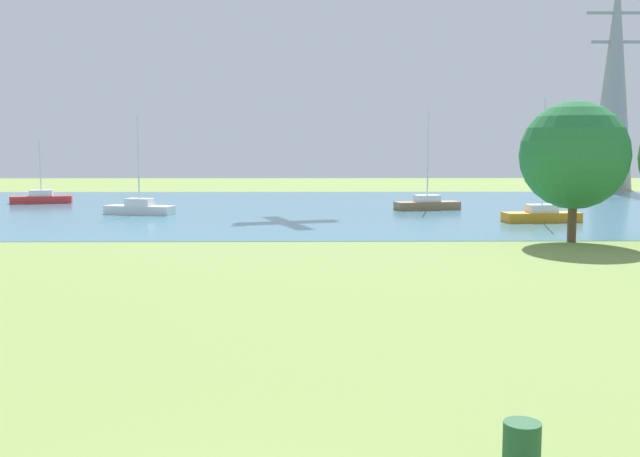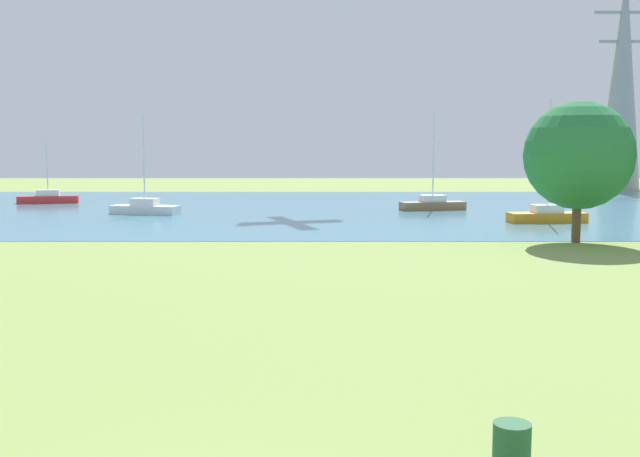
{
  "view_description": "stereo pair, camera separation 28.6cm",
  "coord_description": "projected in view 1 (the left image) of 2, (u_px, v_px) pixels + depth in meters",
  "views": [
    {
      "loc": [
        1.31,
        -7.82,
        4.88
      ],
      "look_at": [
        1.61,
        16.93,
        2.12
      ],
      "focal_mm": 42.56,
      "sensor_mm": 36.0,
      "label": 1
    },
    {
      "loc": [
        1.6,
        -7.82,
        4.88
      ],
      "look_at": [
        1.61,
        16.93,
        2.12
      ],
      "focal_mm": 42.56,
      "sensor_mm": 36.0,
      "label": 2
    }
  ],
  "objects": [
    {
      "name": "electricity_pylon",
      "position": [
        614.0,
        80.0,
        80.71
      ],
      "size": [
        6.4,
        4.4,
        23.33
      ],
      "color": "gray",
      "rests_on": "ground"
    },
    {
      "name": "sailboat_brown",
      "position": [
        427.0,
        204.0,
        56.56
      ],
      "size": [
        5.01,
        2.51,
        7.3
      ],
      "color": "brown",
      "rests_on": "water_surface"
    },
    {
      "name": "sailboat_orange",
      "position": [
        542.0,
        215.0,
        47.65
      ],
      "size": [
        4.94,
        2.04,
        7.71
      ],
      "color": "orange",
      "rests_on": "water_surface"
    },
    {
      "name": "tree_west_near",
      "position": [
        574.0,
        155.0,
        37.59
      ],
      "size": [
        5.38,
        5.38,
        7.03
      ],
      "color": "brown",
      "rests_on": "ground"
    },
    {
      "name": "sailboat_red",
      "position": [
        41.0,
        198.0,
        62.73
      ],
      "size": [
        5.02,
        2.6,
        5.18
      ],
      "color": "red",
      "rests_on": "water_surface"
    },
    {
      "name": "water_surface",
      "position": [
        294.0,
        208.0,
        57.98
      ],
      "size": [
        140.0,
        40.0,
        0.02
      ],
      "primitive_type": "cube",
      "color": "teal",
      "rests_on": "ground"
    },
    {
      "name": "ground_plane",
      "position": [
        278.0,
        267.0,
        30.16
      ],
      "size": [
        160.0,
        160.0,
        0.0
      ],
      "primitive_type": "plane",
      "color": "#7F994C"
    },
    {
      "name": "litter_bin",
      "position": [
        522.0,
        449.0,
        11.2
      ],
      "size": [
        0.56,
        0.56,
        0.8
      ],
      "primitive_type": "cylinder",
      "color": "#1E512D",
      "rests_on": "ground"
    },
    {
      "name": "sailboat_white",
      "position": [
        140.0,
        208.0,
        52.88
      ],
      "size": [
        5.02,
        2.6,
        6.91
      ],
      "color": "white",
      "rests_on": "water_surface"
    }
  ]
}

